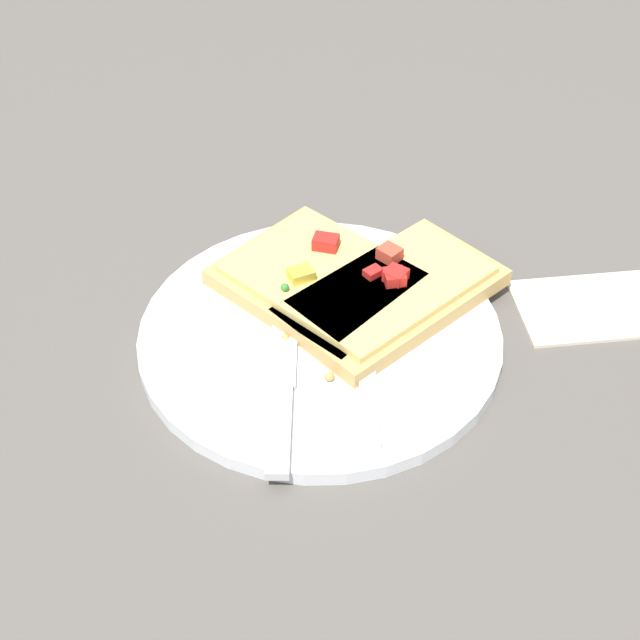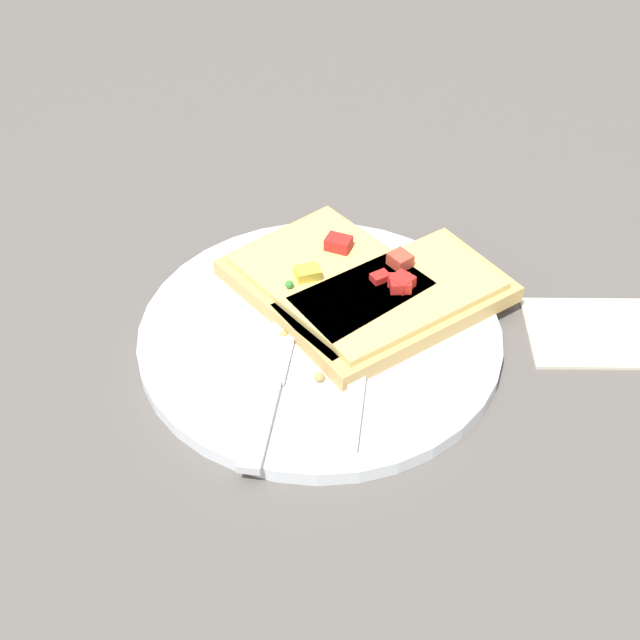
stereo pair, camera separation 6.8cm
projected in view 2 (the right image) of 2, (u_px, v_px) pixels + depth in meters
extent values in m
plane|color=#56514C|center=(320.00, 341.00, 0.70)|extent=(4.00, 4.00, 0.00)
cylinder|color=white|center=(320.00, 335.00, 0.69)|extent=(0.28, 0.28, 0.01)
cube|color=silver|center=(357.00, 384.00, 0.64)|extent=(0.03, 0.13, 0.01)
cube|color=silver|center=(367.00, 305.00, 0.71)|extent=(0.03, 0.05, 0.01)
cube|color=silver|center=(384.00, 277.00, 0.73)|extent=(0.01, 0.03, 0.00)
cube|color=silver|center=(375.00, 276.00, 0.73)|extent=(0.01, 0.03, 0.00)
cube|color=silver|center=(366.00, 275.00, 0.74)|extent=(0.01, 0.03, 0.00)
cube|color=silver|center=(358.00, 274.00, 0.74)|extent=(0.01, 0.03, 0.00)
cube|color=silver|center=(260.00, 425.00, 0.61)|extent=(0.03, 0.08, 0.01)
cube|color=silver|center=(286.00, 322.00, 0.69)|extent=(0.04, 0.13, 0.00)
cube|color=tan|center=(330.00, 282.00, 0.72)|extent=(0.19, 0.20, 0.01)
cube|color=#E0C16B|center=(330.00, 273.00, 0.71)|extent=(0.17, 0.17, 0.01)
cube|color=red|center=(339.00, 243.00, 0.73)|extent=(0.02, 0.02, 0.01)
sphere|color=#388433|center=(289.00, 284.00, 0.69)|extent=(0.01, 0.01, 0.01)
cube|color=yellow|center=(308.00, 273.00, 0.70)|extent=(0.02, 0.02, 0.01)
cube|color=red|center=(402.00, 282.00, 0.69)|extent=(0.02, 0.02, 0.01)
cube|color=tan|center=(398.00, 303.00, 0.70)|extent=(0.20, 0.18, 0.01)
cube|color=#E0C16B|center=(399.00, 293.00, 0.70)|extent=(0.18, 0.16, 0.01)
cube|color=#D14733|center=(400.00, 260.00, 0.71)|extent=(0.02, 0.02, 0.01)
cube|color=red|center=(380.00, 277.00, 0.70)|extent=(0.02, 0.02, 0.01)
cube|color=red|center=(400.00, 284.00, 0.69)|extent=(0.02, 0.02, 0.01)
sphere|color=tan|center=(324.00, 377.00, 0.65)|extent=(0.01, 0.01, 0.01)
sphere|color=tan|center=(284.00, 335.00, 0.68)|extent=(0.01, 0.01, 0.01)
sphere|color=tan|center=(372.00, 319.00, 0.69)|extent=(0.01, 0.01, 0.01)
cube|color=beige|center=(612.00, 331.00, 0.70)|extent=(0.13, 0.08, 0.01)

